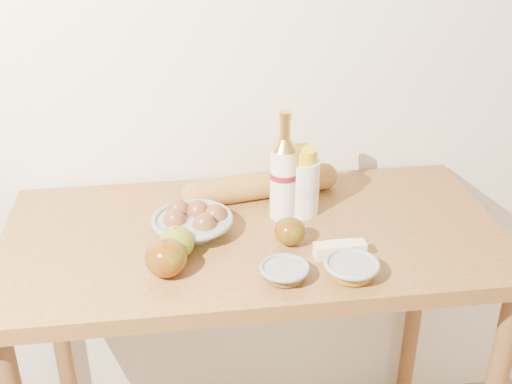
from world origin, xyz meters
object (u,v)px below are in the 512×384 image
Objects in this scene: table at (254,273)px; egg_bowl at (193,222)px; bourbon_bottle at (284,176)px; cream_bottle at (302,183)px; baguette at (262,185)px.

egg_bowl reaches higher than table.
bourbon_bottle is (0.08, 0.06, 0.24)m from table.
bourbon_bottle reaches higher than cream_bottle.
bourbon_bottle reaches higher than egg_bowl.
table is at bearing -126.43° from cream_bottle.
egg_bowl is at bearing 174.83° from bourbon_bottle.
baguette is at bearing 155.84° from cream_bottle.
table is 0.21m from egg_bowl.
baguette is at bearing 40.11° from egg_bowl.
cream_bottle is at bearing 30.88° from table.
table is 0.25m from cream_bottle.
table is 4.64× the size of egg_bowl.
baguette is at bearing 92.04° from bourbon_bottle.
cream_bottle is (0.13, 0.08, 0.20)m from table.
bourbon_bottle is 1.58× the size of cream_bottle.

